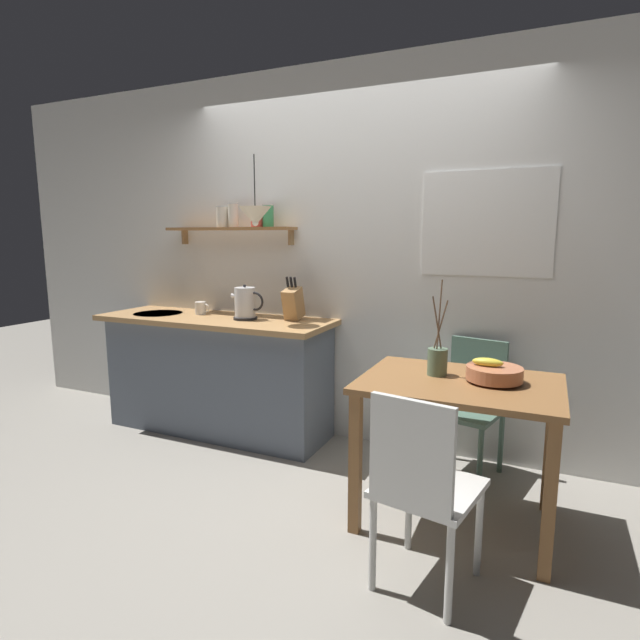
# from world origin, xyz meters

# --- Properties ---
(ground_plane) EXTENTS (14.00, 14.00, 0.00)m
(ground_plane) POSITION_xyz_m (0.00, 0.00, 0.00)
(ground_plane) COLOR gray
(back_wall) EXTENTS (6.80, 0.11, 2.70)m
(back_wall) POSITION_xyz_m (0.20, 0.65, 1.35)
(back_wall) COLOR white
(back_wall) RESTS_ON ground_plane
(kitchen_counter) EXTENTS (1.83, 0.63, 0.90)m
(kitchen_counter) POSITION_xyz_m (-1.00, 0.32, 0.46)
(kitchen_counter) COLOR slate
(kitchen_counter) RESTS_ON ground_plane
(wall_shelf) EXTENTS (1.08, 0.20, 0.31)m
(wall_shelf) POSITION_xyz_m (-0.89, 0.49, 1.61)
(wall_shelf) COLOR #9E6B3D
(dining_table) EXTENTS (1.00, 0.74, 0.77)m
(dining_table) POSITION_xyz_m (0.90, -0.23, 0.65)
(dining_table) COLOR brown
(dining_table) RESTS_ON ground_plane
(dining_chair_near) EXTENTS (0.47, 0.48, 0.89)m
(dining_chair_near) POSITION_xyz_m (0.86, -0.86, 0.50)
(dining_chair_near) COLOR silver
(dining_chair_near) RESTS_ON ground_plane
(dining_chair_far) EXTENTS (0.51, 0.52, 0.86)m
(dining_chair_far) POSITION_xyz_m (0.88, 0.40, 0.48)
(dining_chair_far) COLOR #4C6B5B
(dining_chair_far) RESTS_ON ground_plane
(fruit_bowl) EXTENTS (0.28, 0.28, 0.12)m
(fruit_bowl) POSITION_xyz_m (1.06, -0.18, 0.82)
(fruit_bowl) COLOR #BC704C
(fruit_bowl) RESTS_ON dining_table
(twig_vase) EXTENTS (0.11, 0.11, 0.51)m
(twig_vase) POSITION_xyz_m (0.77, -0.16, 0.85)
(twig_vase) COLOR #567056
(twig_vase) RESTS_ON dining_table
(electric_kettle) EXTENTS (0.27, 0.17, 0.26)m
(electric_kettle) POSITION_xyz_m (-0.72, 0.31, 1.02)
(electric_kettle) COLOR black
(electric_kettle) RESTS_ON kitchen_counter
(knife_block) EXTENTS (0.11, 0.19, 0.32)m
(knife_block) POSITION_xyz_m (-0.39, 0.41, 1.03)
(knife_block) COLOR tan
(knife_block) RESTS_ON kitchen_counter
(coffee_mug_by_sink) EXTENTS (0.13, 0.08, 0.10)m
(coffee_mug_by_sink) POSITION_xyz_m (-1.17, 0.37, 0.95)
(coffee_mug_by_sink) COLOR white
(coffee_mug_by_sink) RESTS_ON kitchen_counter
(pendant_lamp) EXTENTS (0.22, 0.22, 0.48)m
(pendant_lamp) POSITION_xyz_m (-0.57, 0.22, 1.64)
(pendant_lamp) COLOR black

